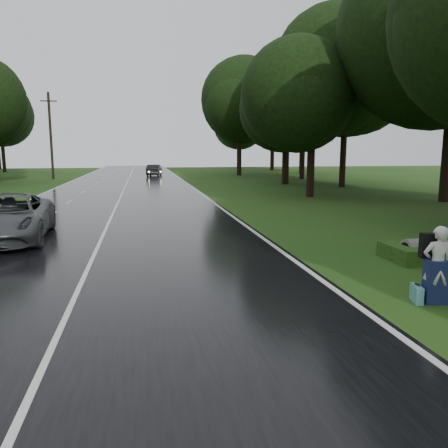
{
  "coord_description": "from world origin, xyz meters",
  "views": [
    {
      "loc": [
        1.52,
        -9.13,
        3.19
      ],
      "look_at": [
        3.81,
        3.32,
        1.1
      ],
      "focal_mm": 35.58,
      "sensor_mm": 36.0,
      "label": 1
    }
  ],
  "objects": [
    {
      "name": "ground",
      "position": [
        0.0,
        0.0,
        0.0
      ],
      "size": [
        160.0,
        160.0,
        0.0
      ],
      "primitive_type": "plane",
      "color": "#264715",
      "rests_on": "ground"
    },
    {
      "name": "culvert",
      "position": [
        9.7,
        2.43,
        0.0
      ],
      "size": [
        1.27,
        0.64,
        0.64
      ],
      "primitive_type": "cylinder",
      "rotation": [
        0.0,
        1.57,
        0.0
      ],
      "color": "slate",
      "rests_on": "ground"
    },
    {
      "name": "hitchhiker",
      "position": [
        7.55,
        -1.05,
        0.77
      ],
      "size": [
        0.67,
        0.63,
        1.66
      ],
      "color": "silver",
      "rests_on": "ground"
    },
    {
      "name": "utility_pole_far",
      "position": [
        -8.5,
        44.53,
        0.0
      ],
      "size": [
        1.8,
        0.28,
        9.66
      ],
      "primitive_type": null,
      "color": "black",
      "rests_on": "ground"
    },
    {
      "name": "far_car",
      "position": [
        3.06,
        48.73,
        0.76
      ],
      "size": [
        2.19,
        4.56,
        1.44
      ],
      "primitive_type": "imported",
      "rotation": [
        0.0,
        0.0,
        2.98
      ],
      "color": "black",
      "rests_on": "road"
    },
    {
      "name": "tree_right_e",
      "position": [
        15.2,
        32.33,
        0.0
      ],
      "size": [
        7.79,
        7.79,
        12.18
      ],
      "primitive_type": null,
      "color": "black",
      "rests_on": "ground"
    },
    {
      "name": "road",
      "position": [
        0.0,
        20.0,
        0.02
      ],
      "size": [
        12.0,
        140.0,
        0.04
      ],
      "primitive_type": "cube",
      "color": "black",
      "rests_on": "ground"
    },
    {
      "name": "grey_car",
      "position": [
        -3.24,
        7.58,
        0.86
      ],
      "size": [
        3.14,
        6.06,
        1.63
      ],
      "primitive_type": "imported",
      "rotation": [
        0.0,
        0.0,
        0.07
      ],
      "color": "#434647",
      "rests_on": "road"
    },
    {
      "name": "tree_right_f",
      "position": [
        14.18,
        48.65,
        0.0
      ],
      "size": [
        10.63,
        10.63,
        16.61
      ],
      "primitive_type": null,
      "color": "black",
      "rests_on": "ground"
    },
    {
      "name": "suitcase",
      "position": [
        7.21,
        -0.94,
        0.18
      ],
      "size": [
        0.29,
        0.53,
        0.36
      ],
      "primitive_type": "cube",
      "rotation": [
        0.0,
        0.0,
        5.98
      ],
      "color": "#559AA6",
      "rests_on": "ground"
    },
    {
      "name": "tree_right_d",
      "position": [
        13.11,
        20.42,
        0.0
      ],
      "size": [
        7.72,
        7.72,
        12.06
      ],
      "primitive_type": null,
      "color": "black",
      "rests_on": "ground"
    },
    {
      "name": "lane_center",
      "position": [
        0.0,
        20.0,
        0.04
      ],
      "size": [
        0.12,
        140.0,
        0.01
      ],
      "primitive_type": "cube",
      "color": "silver",
      "rests_on": "road"
    }
  ]
}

